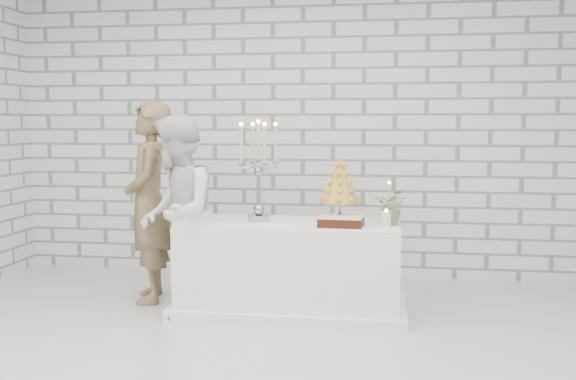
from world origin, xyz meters
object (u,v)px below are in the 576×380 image
object	(u,v)px
cake_table	(290,267)
candelabra	(259,171)
croquembouche	(340,190)
bride	(177,215)
groom	(149,202)

from	to	relation	value
cake_table	candelabra	xyz separation A→B (m)	(-0.27, 0.04, 0.80)
cake_table	croquembouche	size ratio (longest dim) A/B	3.34
cake_table	candelabra	distance (m)	0.85
bride	croquembouche	size ratio (longest dim) A/B	3.05
bride	candelabra	distance (m)	0.77
candelabra	groom	bearing A→B (deg)	173.84
groom	croquembouche	xyz separation A→B (m)	(1.68, -0.10, 0.14)
groom	croquembouche	size ratio (longest dim) A/B	3.27
groom	candelabra	xyz separation A→B (m)	(1.00, -0.11, 0.29)
groom	croquembouche	bearing A→B (deg)	68.27
cake_table	croquembouche	bearing A→B (deg)	6.76
candelabra	bride	bearing A→B (deg)	-156.57
candelabra	cake_table	bearing A→B (deg)	-7.77
groom	croquembouche	distance (m)	1.69
groom	bride	bearing A→B (deg)	26.08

